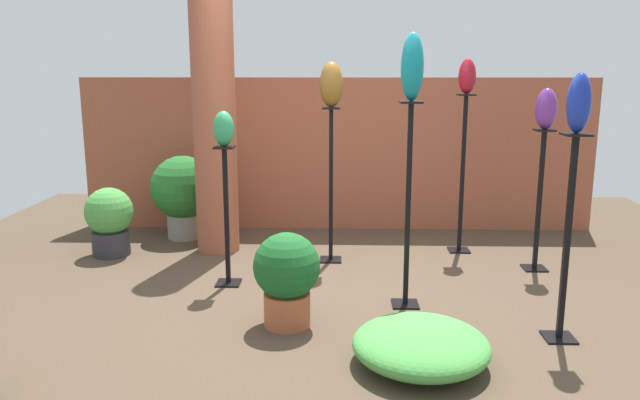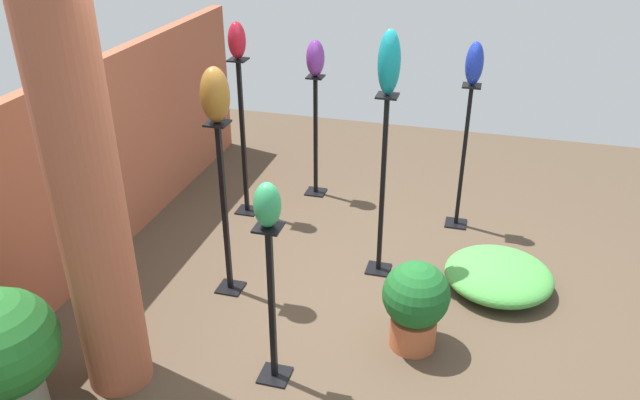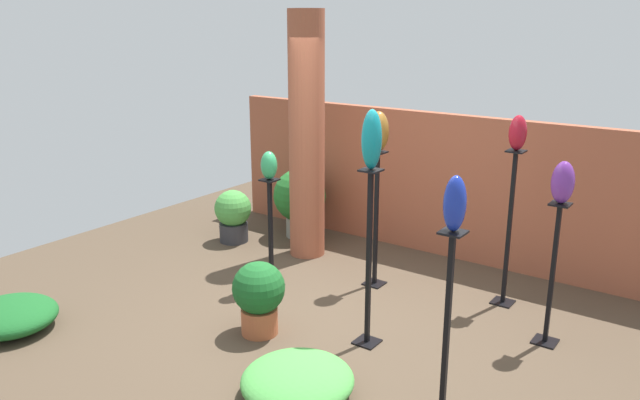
% 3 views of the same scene
% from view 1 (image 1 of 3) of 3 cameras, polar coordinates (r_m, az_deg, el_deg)
% --- Properties ---
extents(ground_plane, '(8.00, 8.00, 0.00)m').
position_cam_1_polar(ground_plane, '(4.95, 1.41, -8.99)').
color(ground_plane, '#4C3D2D').
extents(brick_wall_back, '(5.60, 0.12, 1.67)m').
position_cam_1_polar(brick_wall_back, '(6.90, 1.58, 4.21)').
color(brick_wall_back, '#9E5138').
rests_on(brick_wall_back, ground).
extents(brick_pillar, '(0.41, 0.41, 2.80)m').
position_cam_1_polar(brick_pillar, '(6.04, -9.68, 8.31)').
color(brick_pillar, '#9E5138').
rests_on(brick_pillar, ground).
extents(pedestal_jade, '(0.20, 0.20, 1.16)m').
position_cam_1_polar(pedestal_jade, '(5.17, -8.53, -2.05)').
color(pedestal_jade, black).
rests_on(pedestal_jade, ground).
extents(pedestal_ruby, '(0.20, 0.20, 1.53)m').
position_cam_1_polar(pedestal_ruby, '(6.16, 12.87, 1.78)').
color(pedestal_ruby, black).
rests_on(pedestal_ruby, ground).
extents(pedestal_bronze, '(0.20, 0.20, 1.43)m').
position_cam_1_polar(pedestal_bronze, '(5.71, 1.01, 0.78)').
color(pedestal_bronze, black).
rests_on(pedestal_bronze, ground).
extents(pedestal_cobalt, '(0.20, 0.20, 1.37)m').
position_cam_1_polar(pedestal_cobalt, '(4.35, 21.61, -4.05)').
color(pedestal_cobalt, black).
rests_on(pedestal_cobalt, ground).
extents(pedestal_violet, '(0.20, 0.20, 1.25)m').
position_cam_1_polar(pedestal_violet, '(5.81, 19.38, -0.56)').
color(pedestal_violet, black).
rests_on(pedestal_violet, ground).
extents(pedestal_teal, '(0.20, 0.20, 1.54)m').
position_cam_1_polar(pedestal_teal, '(4.65, 8.03, -1.27)').
color(pedestal_teal, black).
rests_on(pedestal_teal, ground).
extents(art_vase_jade, '(0.17, 0.16, 0.28)m').
position_cam_1_polar(art_vase_jade, '(5.04, -8.80, 6.46)').
color(art_vase_jade, '#2D9356').
rests_on(art_vase_jade, pedestal_jade).
extents(art_vase_ruby, '(0.16, 0.16, 0.32)m').
position_cam_1_polar(art_vase_ruby, '(6.07, 13.31, 10.96)').
color(art_vase_ruby, maroon).
rests_on(art_vase_ruby, pedestal_ruby).
extents(art_vase_bronze, '(0.21, 0.21, 0.40)m').
position_cam_1_polar(art_vase_bronze, '(5.60, 1.04, 10.52)').
color(art_vase_bronze, brown).
rests_on(art_vase_bronze, pedestal_bronze).
extents(art_vase_cobalt, '(0.15, 0.15, 0.37)m').
position_cam_1_polar(art_vase_cobalt, '(4.20, 22.59, 8.19)').
color(art_vase_cobalt, '#192D9E').
rests_on(art_vase_cobalt, pedestal_cobalt).
extents(art_vase_violet, '(0.18, 0.18, 0.35)m').
position_cam_1_polar(art_vase_violet, '(5.69, 19.98, 7.85)').
color(art_vase_violet, '#6B2D8C').
rests_on(art_vase_violet, pedestal_violet).
extents(art_vase_teal, '(0.16, 0.17, 0.48)m').
position_cam_1_polar(art_vase_teal, '(4.53, 8.44, 11.96)').
color(art_vase_teal, '#0F727A').
rests_on(art_vase_teal, pedestal_teal).
extents(potted_plant_front_right, '(0.47, 0.47, 0.67)m').
position_cam_1_polar(potted_plant_front_right, '(4.34, -3.06, -6.84)').
color(potted_plant_front_right, '#B25B38').
rests_on(potted_plant_front_right, ground).
extents(potted_plant_walkway_edge, '(0.46, 0.46, 0.66)m').
position_cam_1_polar(potted_plant_walkway_edge, '(6.28, -18.70, -1.66)').
color(potted_plant_walkway_edge, '#2D2D33').
rests_on(potted_plant_walkway_edge, ground).
extents(potted_plant_back_center, '(0.67, 0.67, 0.88)m').
position_cam_1_polar(potted_plant_back_center, '(6.68, -12.42, 0.78)').
color(potted_plant_back_center, gray).
rests_on(potted_plant_back_center, ground).
extents(foliage_bed_east, '(0.84, 0.86, 0.25)m').
position_cam_1_polar(foliage_bed_east, '(3.92, 9.21, -12.96)').
color(foliage_bed_east, '#479942').
rests_on(foliage_bed_east, ground).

